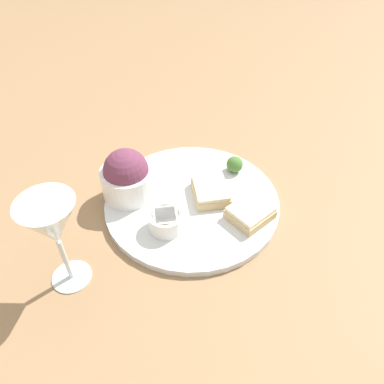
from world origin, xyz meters
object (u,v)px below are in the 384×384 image
object	(u,v)px
wine_glass	(52,226)
sauce_ramekin	(166,220)
cheese_toast_near	(211,191)
cheese_toast_far	(250,213)
salad_bowl	(127,176)

from	to	relation	value
wine_glass	sauce_ramekin	bearing A→B (deg)	-43.77
cheese_toast_near	wine_glass	xyz separation A→B (m)	(-0.23, 0.19, 0.10)
cheese_toast_far	sauce_ramekin	bearing A→B (deg)	113.42
sauce_ramekin	wine_glass	xyz separation A→B (m)	(-0.13, 0.13, 0.09)
salad_bowl	wine_glass	size ratio (longest dim) A/B	0.59
cheese_toast_near	wine_glass	world-z (taller)	wine_glass
cheese_toast_far	salad_bowl	bearing A→B (deg)	88.16
salad_bowl	cheese_toast_far	xyz separation A→B (m)	(-0.01, -0.24, -0.03)
sauce_ramekin	cheese_toast_near	distance (m)	0.12
cheese_toast_far	wine_glass	size ratio (longest dim) A/B	0.57
salad_bowl	cheese_toast_near	size ratio (longest dim) A/B	1.00
wine_glass	cheese_toast_far	bearing A→B (deg)	-54.37
salad_bowl	cheese_toast_far	bearing A→B (deg)	-91.84
salad_bowl	cheese_toast_near	distance (m)	0.17
cheese_toast_near	cheese_toast_far	size ratio (longest dim) A/B	1.02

